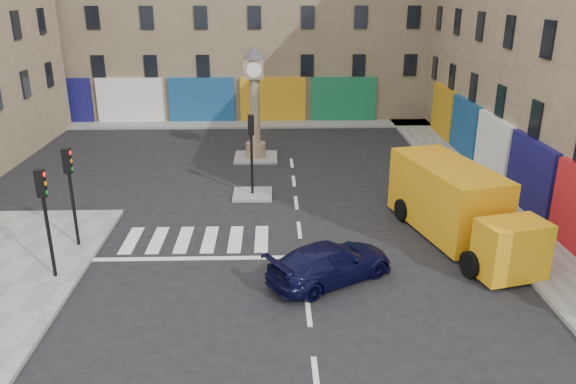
{
  "coord_description": "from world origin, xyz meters",
  "views": [
    {
      "loc": [
        -1.01,
        -16.55,
        9.22
      ],
      "look_at": [
        -0.48,
        3.01,
        2.0
      ],
      "focal_mm": 35.0,
      "sensor_mm": 36.0,
      "label": 1
    }
  ],
  "objects_px": {
    "traffic_light_left_near": "(44,207)",
    "navy_sedan": "(331,263)",
    "clock_pillar": "(255,96)",
    "yellow_van": "(457,205)",
    "traffic_light_island": "(251,142)",
    "traffic_light_left_far": "(70,182)"
  },
  "relations": [
    {
      "from": "traffic_light_island",
      "to": "yellow_van",
      "type": "bearing_deg",
      "value": -31.54
    },
    {
      "from": "traffic_light_left_far",
      "to": "clock_pillar",
      "type": "height_order",
      "value": "clock_pillar"
    },
    {
      "from": "navy_sedan",
      "to": "clock_pillar",
      "type": "bearing_deg",
      "value": -20.29
    },
    {
      "from": "yellow_van",
      "to": "traffic_light_island",
      "type": "bearing_deg",
      "value": 134.44
    },
    {
      "from": "traffic_light_left_near",
      "to": "traffic_light_left_far",
      "type": "bearing_deg",
      "value": 90.0
    },
    {
      "from": "traffic_light_island",
      "to": "navy_sedan",
      "type": "height_order",
      "value": "traffic_light_island"
    },
    {
      "from": "clock_pillar",
      "to": "traffic_light_left_near",
      "type": "bearing_deg",
      "value": -114.55
    },
    {
      "from": "traffic_light_left_near",
      "to": "traffic_light_left_far",
      "type": "distance_m",
      "value": 2.4
    },
    {
      "from": "traffic_light_left_far",
      "to": "yellow_van",
      "type": "relative_size",
      "value": 0.47
    },
    {
      "from": "traffic_light_left_near",
      "to": "traffic_light_left_far",
      "type": "relative_size",
      "value": 1.0
    },
    {
      "from": "traffic_light_left_far",
      "to": "traffic_light_left_near",
      "type": "bearing_deg",
      "value": -90.0
    },
    {
      "from": "clock_pillar",
      "to": "traffic_light_left_far",
      "type": "bearing_deg",
      "value": -118.94
    },
    {
      "from": "traffic_light_island",
      "to": "clock_pillar",
      "type": "height_order",
      "value": "clock_pillar"
    },
    {
      "from": "traffic_light_left_far",
      "to": "navy_sedan",
      "type": "height_order",
      "value": "traffic_light_left_far"
    },
    {
      "from": "traffic_light_left_near",
      "to": "traffic_light_island",
      "type": "height_order",
      "value": "traffic_light_left_near"
    },
    {
      "from": "navy_sedan",
      "to": "yellow_van",
      "type": "xyz_separation_m",
      "value": [
        5.11,
        3.2,
        0.72
      ]
    },
    {
      "from": "traffic_light_left_near",
      "to": "navy_sedan",
      "type": "distance_m",
      "value": 9.36
    },
    {
      "from": "traffic_light_left_near",
      "to": "clock_pillar",
      "type": "distance_m",
      "value": 15.19
    },
    {
      "from": "traffic_light_left_near",
      "to": "clock_pillar",
      "type": "relative_size",
      "value": 0.61
    },
    {
      "from": "clock_pillar",
      "to": "navy_sedan",
      "type": "relative_size",
      "value": 1.37
    },
    {
      "from": "traffic_light_left_far",
      "to": "yellow_van",
      "type": "bearing_deg",
      "value": 2.09
    },
    {
      "from": "traffic_light_island",
      "to": "navy_sedan",
      "type": "xyz_separation_m",
      "value": [
        2.84,
        -8.08,
        -1.94
      ]
    }
  ]
}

